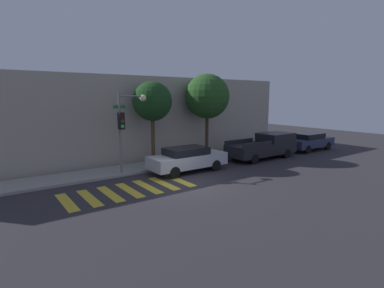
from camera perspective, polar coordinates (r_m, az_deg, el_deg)
The scene contains 10 objects.
ground_plane at distance 15.07m, azimuth -0.97°, elevation -7.68°, with size 60.00×60.00×0.00m, color #2D2B30.
sidewalk at distance 18.69m, azimuth -8.64°, elevation -4.27°, with size 26.00×2.32×0.14m, color gray.
building_row at distance 22.41m, azimuth -14.16°, elevation 4.92°, with size 26.00×6.00×5.67m, color #A89E8E.
crosswalk at distance 14.47m, azimuth -11.84°, elevation -8.58°, with size 6.02×2.60×0.00m.
traffic_light_pole at distance 16.63m, azimuth -12.38°, elevation 4.73°, with size 1.95×0.56×4.51m.
sedan_near_corner at distance 17.38m, azimuth -0.88°, elevation -2.80°, with size 4.63×1.82×1.44m.
pickup_truck at distance 21.81m, azimuth 13.67°, elevation -0.37°, with size 5.38×1.99×1.72m.
sedan_middle at distance 26.13m, azimuth 21.41°, elevation 0.52°, with size 4.55×1.79×1.40m.
tree_near_corner at distance 18.68m, azimuth -7.59°, elevation 7.99°, with size 2.43×2.43×5.27m.
tree_midblock at distance 21.06m, azimuth 2.90°, elevation 9.02°, with size 3.10×3.10×5.90m.
Camera 1 is at (-8.22, -11.87, 4.33)m, focal length 28.00 mm.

